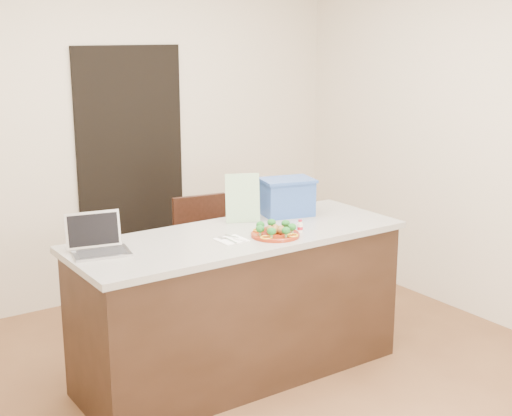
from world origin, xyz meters
TOP-DOWN VIEW (x-y plane):
  - ground at (0.00, 0.00)m, footprint 4.00×4.00m
  - room_shell at (0.00, 0.00)m, footprint 4.00×4.00m
  - doorway at (0.10, 1.98)m, footprint 0.90×0.02m
  - island at (0.00, 0.25)m, footprint 2.06×0.76m
  - plate at (0.15, 0.08)m, footprint 0.29×0.29m
  - meatballs at (0.15, 0.08)m, footprint 0.12×0.11m
  - broccoli at (0.15, 0.08)m, footprint 0.25×0.24m
  - pepper_rings at (0.15, 0.08)m, footprint 0.27×0.27m
  - napkin at (-0.12, 0.15)m, footprint 0.16×0.16m
  - fork at (-0.14, 0.16)m, footprint 0.04×0.17m
  - knife at (-0.09, 0.13)m, footprint 0.04×0.18m
  - yogurt_bottle at (0.33, 0.07)m, footprint 0.03×0.03m
  - laptop at (-0.84, 0.38)m, footprint 0.34×0.30m
  - leaflet at (0.17, 0.46)m, footprint 0.22×0.13m
  - blue_box at (0.51, 0.45)m, footprint 0.39×0.32m
  - chair at (0.29, 1.14)m, footprint 0.46×0.47m

SIDE VIEW (x-z plane):
  - ground at x=0.00m, z-range 0.00..0.00m
  - island at x=0.00m, z-range 0.00..0.92m
  - chair at x=0.29m, z-range 0.06..0.99m
  - napkin at x=-0.12m, z-range 0.92..0.93m
  - fork at x=-0.14m, z-range 0.93..0.93m
  - knife at x=-0.09m, z-range 0.93..0.93m
  - plate at x=0.15m, z-range 0.92..0.94m
  - pepper_rings at x=0.15m, z-range 0.94..0.95m
  - yogurt_bottle at x=0.33m, z-range 0.91..0.99m
  - meatballs at x=0.15m, z-range 0.94..0.98m
  - broccoli at x=0.15m, z-range 0.96..1.00m
  - laptop at x=-0.84m, z-range 0.87..1.09m
  - doorway at x=0.10m, z-range 0.00..2.00m
  - blue_box at x=0.51m, z-range 0.92..1.17m
  - leaflet at x=0.17m, z-range 0.92..1.23m
  - room_shell at x=0.00m, z-range -0.38..3.62m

